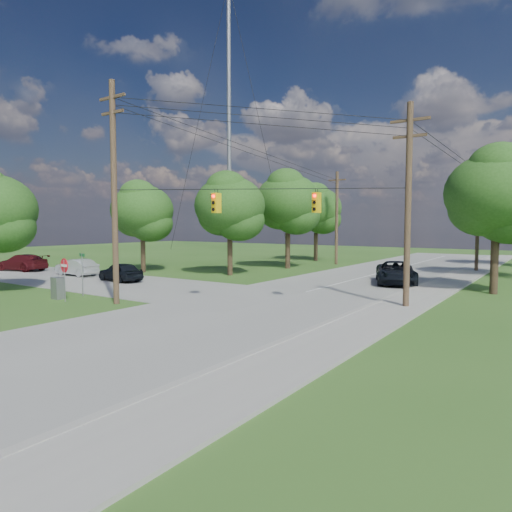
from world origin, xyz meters
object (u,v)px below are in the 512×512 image
Objects in this scene: pole_north_e at (478,216)px; do_not_enter_sign at (64,270)px; pole_ne at (408,202)px; pole_sw at (114,189)px; control_cabinet at (58,288)px; car_cross_dark at (120,272)px; car_main_north at (396,273)px; car_cross_far at (22,262)px; car_cross_silver at (77,267)px; pole_north_w at (337,217)px.

do_not_enter_sign is (-16.43, -30.80, -3.35)m from pole_north_e.
pole_ne reaches higher than pole_north_e.
control_cabinet is at bearing -167.54° from pole_sw.
pole_north_e is at bearing 90.00° from pole_ne.
pole_ne is 2.47× the size of car_cross_dark.
car_cross_dark is 0.73× the size of car_main_north.
car_cross_far is at bearing -178.17° from pole_ne.
car_main_north is (-3.40, 9.22, -4.63)m from pole_ne.
pole_north_e is 2.34× the size of car_cross_silver.
control_cabinet is (9.64, -7.79, -0.10)m from car_cross_silver.
pole_north_w is at bearing 149.92° from car_cross_silver.
car_main_north is at bearing -104.90° from pole_north_e.
pole_north_w is 26.71m from car_cross_silver.
car_cross_dark is at bearing -170.54° from car_main_north.
pole_ne is 26.03m from pole_north_w.
pole_north_e reaches higher than car_cross_dark.
car_cross_dark is 6.15m from car_cross_silver.
pole_sw is at bearing 58.55° from car_cross_dark.
pole_north_w is 2.34× the size of car_cross_silver.
pole_north_w is 4.08× the size of do_not_enter_sign.
car_main_north is at bearing 98.96° from car_cross_far.
pole_north_w reaches higher than car_cross_dark.
pole_north_e is 4.08× the size of do_not_enter_sign.
pole_sw is 15.51m from pole_ne.
car_cross_dark is at bearing 139.66° from pole_sw.
pole_north_e is 42.22m from car_cross_far.
pole_sw is 20.34m from car_main_north.
pole_north_w is 1.89× the size of car_cross_far.
car_cross_silver is at bearing -178.24° from car_main_north.
car_cross_silver is 0.81× the size of car_cross_far.
car_cross_far reaches higher than control_cabinet.
do_not_enter_sign is at bearing -146.74° from car_main_north.
pole_sw reaches higher than car_cross_dark.
car_main_north reaches higher than car_cross_silver.
car_cross_far is 0.90× the size of car_main_north.
pole_north_w is at bearing 90.77° from pole_sw.
pole_north_e reaches higher than car_cross_far.
pole_ne is 8.19× the size of control_cabinet.
pole_sw reaches higher than car_cross_far.
car_cross_dark is (-7.20, -23.14, -4.37)m from pole_north_w.
pole_ne reaches higher than car_cross_dark.
pole_ne is 1.05× the size of pole_north_w.
do_not_enter_sign is (-2.93, -1.20, -4.45)m from pole_sw.
car_main_north is at bearing 110.25° from pole_ne.
pole_north_e is at bearing 65.48° from pole_sw.
pole_sw is at bearing 64.15° from car_cross_far.
pole_north_w reaches higher than car_cross_silver.
pole_north_w is at bearing 128.41° from car_cross_far.
car_cross_silver is 25.82m from car_main_north.
pole_sw is 2.27× the size of car_cross_far.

